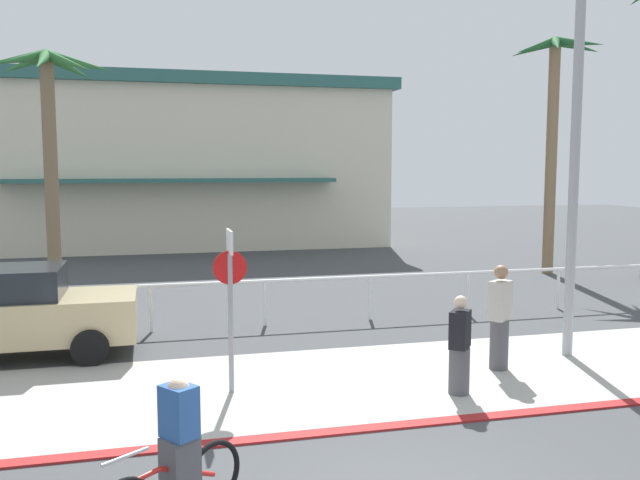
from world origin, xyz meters
TOP-DOWN VIEW (x-y plane):
  - ground_plane at (0.00, 10.00)m, footprint 80.00×80.00m
  - sidewalk_strip at (0.00, 4.20)m, footprint 44.00×4.00m
  - curb_paint at (0.00, 2.20)m, footprint 44.00×0.24m
  - building_backdrop at (-1.50, 27.84)m, footprint 19.41×13.09m
  - rail_fence at (0.00, 8.50)m, footprint 19.76×0.08m
  - stop_sign_bike_lane at (-1.27, 4.13)m, footprint 0.52×0.56m
  - streetlight_curb at (5.06, 4.46)m, footprint 0.24×2.54m
  - palm_tree_1 at (-4.94, 13.02)m, footprint 3.20×3.57m
  - palm_tree_2 at (10.41, 13.64)m, footprint 3.11×3.13m
  - car_tan_1 at (-4.99, 7.09)m, footprint 4.40×2.02m
  - cyclist_red_0 at (-2.25, 0.37)m, footprint 1.51×1.12m
  - pedestrian_0 at (2.14, 3.19)m, footprint 0.45×0.47m
  - pedestrian_1 at (3.38, 4.21)m, footprint 0.48×0.44m

SIDE VIEW (x-z plane):
  - ground_plane at x=0.00m, z-range 0.00..0.00m
  - sidewalk_strip at x=0.00m, z-range 0.00..0.02m
  - curb_paint at x=0.00m, z-range 0.00..0.03m
  - cyclist_red_0 at x=-2.25m, z-range -0.06..1.44m
  - pedestrian_0 at x=2.14m, z-range -0.07..1.49m
  - rail_fence at x=0.00m, z-range 0.32..1.36m
  - pedestrian_1 at x=3.38m, z-range -0.06..1.79m
  - car_tan_1 at x=-4.99m, z-range 0.03..1.72m
  - stop_sign_bike_lane at x=-1.27m, z-range 0.40..2.96m
  - building_backdrop at x=-1.50m, z-range 0.02..7.40m
  - streetlight_curb at x=5.06m, z-range 0.53..8.03m
  - palm_tree_1 at x=-4.94m, z-range 1.79..8.36m
  - palm_tree_2 at x=10.41m, z-range 1.74..9.46m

